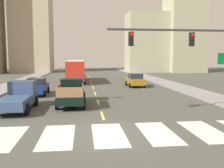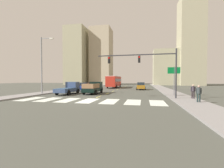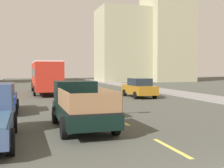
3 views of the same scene
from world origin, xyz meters
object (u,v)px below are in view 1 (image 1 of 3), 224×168
at_px(pickup_stakebed, 72,93).
at_px(city_bus, 76,69).
at_px(pickup_dark, 19,97).
at_px(sedan_near_left, 37,86).
at_px(traffic_signal_gantry, 209,50).
at_px(sedan_far, 135,80).

xyz_separation_m(pickup_stakebed, city_bus, (-0.14, 18.44, 1.02)).
xyz_separation_m(pickup_dark, city_bus, (3.57, 19.93, 1.03)).
bearing_deg(sedan_near_left, traffic_signal_gantry, -43.10).
height_order(sedan_far, sedan_near_left, same).
distance_m(pickup_stakebed, city_bus, 18.47).
bearing_deg(traffic_signal_gantry, pickup_stakebed, 149.66).
distance_m(sedan_far, sedan_near_left, 12.78).
bearing_deg(city_bus, traffic_signal_gantry, -69.68).
height_order(city_bus, sedan_far, city_bus).
height_order(pickup_stakebed, city_bus, city_bus).
height_order(pickup_dark, city_bus, city_bus).
bearing_deg(sedan_far, pickup_dark, -131.69).
height_order(pickup_dark, traffic_signal_gantry, traffic_signal_gantry).
relative_size(pickup_dark, city_bus, 0.48).
relative_size(city_bus, sedan_near_left, 2.45).
height_order(city_bus, traffic_signal_gantry, traffic_signal_gantry).
bearing_deg(pickup_dark, sedan_far, 48.17).
bearing_deg(sedan_far, traffic_signal_gantry, -86.56).
relative_size(pickup_stakebed, pickup_dark, 1.00).
relative_size(pickup_stakebed, sedan_far, 1.18).
bearing_deg(pickup_stakebed, pickup_dark, -157.55).
distance_m(pickup_dark, sedan_far, 17.21).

